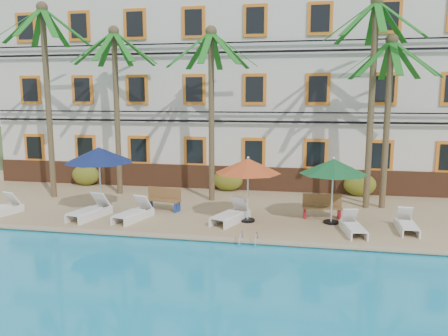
% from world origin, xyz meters
% --- Properties ---
extents(ground, '(100.00, 100.00, 0.00)m').
position_xyz_m(ground, '(0.00, 0.00, 0.00)').
color(ground, '#384C23').
rests_on(ground, ground).
extents(pool_deck, '(30.00, 12.00, 0.25)m').
position_xyz_m(pool_deck, '(0.00, 5.00, 0.12)').
color(pool_deck, tan).
rests_on(pool_deck, ground).
extents(pool_coping, '(30.00, 0.35, 0.06)m').
position_xyz_m(pool_coping, '(0.00, -0.90, 0.28)').
color(pool_coping, tan).
rests_on(pool_coping, pool_deck).
extents(hotel_building, '(25.40, 6.44, 10.22)m').
position_xyz_m(hotel_building, '(0.00, 9.98, 5.37)').
color(hotel_building, silver).
rests_on(hotel_building, pool_deck).
extents(palm_a, '(4.04, 4.04, 8.77)m').
position_xyz_m(palm_a, '(-7.56, 3.84, 5.80)').
color(palm_a, brown).
rests_on(palm_a, pool_deck).
extents(palm_b, '(4.04, 4.04, 7.87)m').
position_xyz_m(palm_b, '(-4.81, 5.08, 5.29)').
color(palm_b, brown).
rests_on(palm_b, pool_deck).
extents(palm_c, '(4.04, 4.04, 7.66)m').
position_xyz_m(palm_c, '(-0.12, 4.53, 5.16)').
color(palm_c, brown).
rests_on(palm_c, pool_deck).
extents(palm_d, '(4.04, 4.04, 8.64)m').
position_xyz_m(palm_d, '(6.60, 4.40, 5.73)').
color(palm_d, brown).
rests_on(palm_d, pool_deck).
extents(palm_e, '(4.04, 4.04, 7.14)m').
position_xyz_m(palm_e, '(7.27, 4.51, 4.86)').
color(palm_e, brown).
rests_on(palm_e, pool_deck).
extents(shrub_left, '(1.50, 0.90, 1.10)m').
position_xyz_m(shrub_left, '(-7.39, 6.60, 0.80)').
color(shrub_left, '#205016').
rests_on(shrub_left, pool_deck).
extents(shrub_mid, '(1.50, 0.90, 1.10)m').
position_xyz_m(shrub_mid, '(0.26, 6.60, 0.80)').
color(shrub_mid, '#205016').
rests_on(shrub_mid, pool_deck).
extents(shrub_right, '(1.50, 0.90, 1.10)m').
position_xyz_m(shrub_right, '(6.59, 6.60, 0.80)').
color(shrub_right, '#205016').
rests_on(shrub_right, pool_deck).
extents(umbrella_blue, '(2.75, 2.75, 2.74)m').
position_xyz_m(umbrella_blue, '(-4.08, 1.59, 2.60)').
color(umbrella_blue, black).
rests_on(umbrella_blue, pool_deck).
extents(umbrella_red, '(2.47, 2.47, 2.47)m').
position_xyz_m(umbrella_red, '(1.92, 1.43, 2.36)').
color(umbrella_red, black).
rests_on(umbrella_red, pool_deck).
extents(umbrella_green, '(2.49, 2.49, 2.49)m').
position_xyz_m(umbrella_green, '(5.01, 1.74, 2.37)').
color(umbrella_green, black).
rests_on(umbrella_green, pool_deck).
extents(lounger_b, '(1.14, 2.05, 0.92)m').
position_xyz_m(lounger_b, '(-4.15, 0.80, 0.55)').
color(lounger_b, white).
rests_on(lounger_b, pool_deck).
extents(lounger_c, '(1.13, 1.96, 0.88)m').
position_xyz_m(lounger_c, '(-2.38, 0.84, 0.53)').
color(lounger_c, white).
rests_on(lounger_c, pool_deck).
extents(lounger_d, '(1.35, 2.04, 0.91)m').
position_xyz_m(lounger_d, '(1.32, 1.23, 0.54)').
color(lounger_d, white).
rests_on(lounger_d, pool_deck).
extents(lounger_e, '(0.84, 1.72, 0.78)m').
position_xyz_m(lounger_e, '(5.68, 0.63, 0.50)').
color(lounger_e, white).
rests_on(lounger_e, pool_deck).
extents(lounger_f, '(0.64, 1.67, 0.78)m').
position_xyz_m(lounger_f, '(7.56, 1.24, 0.50)').
color(lounger_f, white).
rests_on(lounger_f, pool_deck).
extents(bench_left, '(1.56, 0.73, 0.93)m').
position_xyz_m(bench_left, '(-1.71, 2.46, 0.72)').
color(bench_left, olive).
rests_on(bench_left, pool_deck).
extents(bench_right, '(1.53, 0.57, 0.93)m').
position_xyz_m(bench_right, '(4.69, 2.44, 0.72)').
color(bench_right, olive).
rests_on(bench_right, pool_deck).
extents(pool_ladder, '(0.54, 0.74, 0.74)m').
position_xyz_m(pool_ladder, '(2.27, -1.00, 0.25)').
color(pool_ladder, silver).
rests_on(pool_ladder, ground).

